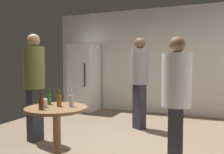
# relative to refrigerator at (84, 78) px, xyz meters

# --- Properties ---
(ground_plane) EXTENTS (5.20, 5.20, 0.10)m
(ground_plane) POSITION_rel_refrigerator_xyz_m (1.71, -2.20, -0.95)
(ground_plane) COLOR #7A6651
(wall_back) EXTENTS (5.32, 0.06, 2.70)m
(wall_back) POSITION_rel_refrigerator_xyz_m (1.71, 0.43, 0.45)
(wall_back) COLOR silver
(wall_back) RESTS_ON ground_plane
(refrigerator) EXTENTS (0.70, 0.68, 1.80)m
(refrigerator) POSITION_rel_refrigerator_xyz_m (0.00, 0.00, 0.00)
(refrigerator) COLOR white
(refrigerator) RESTS_ON ground_plane
(foreground_table) EXTENTS (0.80, 0.80, 0.73)m
(foreground_table) POSITION_rel_refrigerator_xyz_m (1.36, -3.15, -0.27)
(foreground_table) COLOR olive
(foreground_table) RESTS_ON ground_plane
(beer_bottle_amber) EXTENTS (0.06, 0.06, 0.23)m
(beer_bottle_amber) POSITION_rel_refrigerator_xyz_m (1.36, -3.09, -0.08)
(beer_bottle_amber) COLOR #8C5919
(beer_bottle_amber) RESTS_ON foreground_table
(beer_bottle_brown) EXTENTS (0.06, 0.06, 0.23)m
(beer_bottle_brown) POSITION_rel_refrigerator_xyz_m (1.28, -3.35, -0.08)
(beer_bottle_brown) COLOR #593314
(beer_bottle_brown) RESTS_ON foreground_table
(beer_bottle_green) EXTENTS (0.06, 0.06, 0.23)m
(beer_bottle_green) POSITION_rel_refrigerator_xyz_m (1.14, -3.02, -0.08)
(beer_bottle_green) COLOR #26662D
(beer_bottle_green) RESTS_ON foreground_table
(beer_bottle_clear) EXTENTS (0.06, 0.06, 0.23)m
(beer_bottle_clear) POSITION_rel_refrigerator_xyz_m (1.51, -3.05, -0.08)
(beer_bottle_clear) COLOR silver
(beer_bottle_clear) RESTS_ON foreground_table
(plastic_cup_white) EXTENTS (0.08, 0.08, 0.11)m
(plastic_cup_white) POSITION_rel_refrigerator_xyz_m (1.23, -3.23, -0.11)
(plastic_cup_white) COLOR white
(plastic_cup_white) RESTS_ON foreground_table
(person_in_gray_shirt) EXTENTS (0.47, 0.47, 1.79)m
(person_in_gray_shirt) POSITION_rel_refrigerator_xyz_m (1.91, -1.19, 0.15)
(person_in_gray_shirt) COLOR #2D2D38
(person_in_gray_shirt) RESTS_ON ground_plane
(person_in_white_shirt) EXTENTS (0.37, 0.37, 1.61)m
(person_in_white_shirt) POSITION_rel_refrigerator_xyz_m (2.82, -2.83, 0.04)
(person_in_white_shirt) COLOR #2D2D38
(person_in_white_shirt) RESTS_ON ground_plane
(person_in_olive_shirt) EXTENTS (0.41, 0.41, 1.78)m
(person_in_olive_shirt) POSITION_rel_refrigerator_xyz_m (0.50, -2.55, 0.15)
(person_in_olive_shirt) COLOR #2D2D38
(person_in_olive_shirt) RESTS_ON ground_plane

